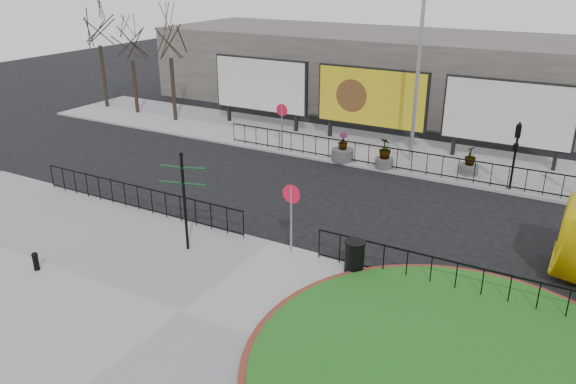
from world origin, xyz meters
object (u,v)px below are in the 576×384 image
Objects in this scene: fingerpost_sign at (184,192)px; billboard_mid at (371,98)px; bollard at (35,260)px; planter_a at (343,152)px; lamp_post at (418,66)px; litter_bin at (354,257)px; planter_b at (385,156)px; planter_c at (470,164)px.

billboard_mid is at bearing 73.92° from fingerpost_sign.
fingerpost_sign is 5.56× the size of bollard.
bollard is 0.45× the size of planter_a.
litter_bin is (1.89, -11.60, -4.15)m from lamp_post.
lamp_post is at bearing 63.25° from planter_b.
bollard is 0.46× the size of planter_c.
fingerpost_sign is at bearing -118.53° from planter_c.
bollard is 0.57× the size of litter_bin.
planter_a is (-3.01, -1.60, -4.27)m from lamp_post.
lamp_post is 2.64× the size of fingerpost_sign.
planter_c is (6.73, 12.38, -1.60)m from fingerpost_sign.
lamp_post is at bearing 99.24° from litter_bin.
bollard is (-7.07, -16.43, -4.36)m from lamp_post.
billboard_mid is 9.84× the size of bollard.
planter_a is at bearing -151.98° from lamp_post.
billboard_mid is at bearing 146.75° from lamp_post.
lamp_post reaches higher than planter_c.
billboard_mid reaches higher than planter_c.
bollard is 16.10m from planter_b.
fingerpost_sign reaches higher than litter_bin.
billboard_mid is at bearing 157.38° from planter_c.
planter_c is (10.05, 15.91, 0.17)m from bollard.
lamp_post reaches higher than litter_bin.
bollard is at bearing -146.45° from fingerpost_sign.
fingerpost_sign is 3.17× the size of litter_bin.
bollard is 0.43× the size of planter_b.
lamp_post is 12.46m from litter_bin.
lamp_post is 6.55× the size of planter_a.
planter_a is 1.03× the size of planter_c.
billboard_mid reaches higher than bollard.
planter_b is at bearing -164.11° from planter_c.
planter_b is at bearing 0.00° from planter_a.
bollard is (-4.07, -18.41, -2.13)m from billboard_mid.
litter_bin is 10.36m from planter_b.
planter_a is at bearing 116.08° from litter_bin.
lamp_post is 13.69m from fingerpost_sign.
planter_c is at bearing 84.37° from litter_bin.
fingerpost_sign is 5.15m from bollard.
planter_a is (4.07, 14.83, 0.09)m from bollard.
fingerpost_sign reaches higher than planter_b.
planter_b reaches higher than planter_a.
planter_b is at bearing -58.36° from billboard_mid.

